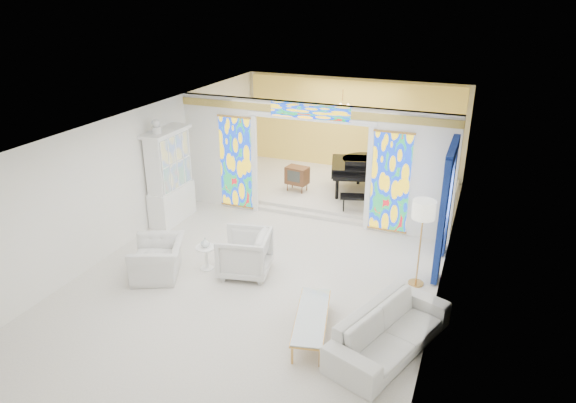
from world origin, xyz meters
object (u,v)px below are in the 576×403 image
at_px(coffee_table, 312,317).
at_px(grand_piano, 361,166).
at_px(tv_console, 297,175).
at_px(armchair_right, 245,253).
at_px(armchair_left, 158,259).
at_px(china_cabinet, 170,177).
at_px(sofa, 390,331).

bearing_deg(coffee_table, grand_piano, 97.18).
bearing_deg(tv_console, armchair_right, -75.57).
bearing_deg(armchair_right, armchair_left, -78.09).
bearing_deg(china_cabinet, armchair_right, -30.79).
bearing_deg(grand_piano, armchair_right, -118.17).
distance_m(armchair_left, grand_piano, 6.49).
bearing_deg(armchair_left, coffee_table, 54.11).
bearing_deg(china_cabinet, armchair_left, -62.64).
height_order(china_cabinet, sofa, china_cabinet).
bearing_deg(armchair_right, tv_console, 174.41).
height_order(armchair_left, grand_piano, grand_piano).
distance_m(grand_piano, tv_console, 1.81).
xyz_separation_m(armchair_left, coffee_table, (3.58, -0.70, -0.02)).
height_order(armchair_right, sofa, armchair_right).
bearing_deg(tv_console, coffee_table, -59.20).
height_order(china_cabinet, grand_piano, china_cabinet).
distance_m(armchair_right, tv_console, 4.44).
bearing_deg(sofa, grand_piano, 38.58).
relative_size(sofa, coffee_table, 1.38).
distance_m(armchair_right, coffee_table, 2.43).
bearing_deg(armchair_left, grand_piano, 130.00).
bearing_deg(grand_piano, china_cabinet, -155.36).
relative_size(grand_piano, tv_console, 4.05).
distance_m(sofa, grand_piano, 6.83).
xyz_separation_m(armchair_left, grand_piano, (2.76, 5.86, 0.51)).
bearing_deg(coffee_table, china_cabinet, 147.02).
relative_size(china_cabinet, grand_piano, 0.95).
relative_size(sofa, tv_console, 3.50).
distance_m(coffee_table, tv_console, 6.34).
height_order(sofa, tv_console, tv_console).
distance_m(armchair_left, armchair_right, 1.78).
bearing_deg(armchair_right, china_cabinet, -132.96).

